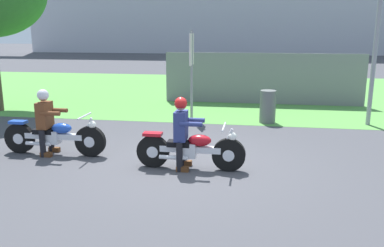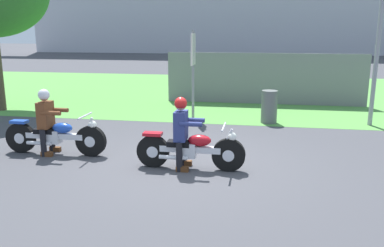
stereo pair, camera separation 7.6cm
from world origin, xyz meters
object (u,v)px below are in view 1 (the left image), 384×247
object	(u,v)px
trash_can	(268,107)
rider_lead	(182,127)
rider_follow	(46,117)
motorcycle_follow	(55,137)
motorcycle_lead	(191,149)
sign_banner	(192,61)

from	to	relation	value
trash_can	rider_lead	bearing A→B (deg)	-111.96
rider_follow	motorcycle_follow	bearing A→B (deg)	-0.80
trash_can	motorcycle_lead	bearing A→B (deg)	-109.96
motorcycle_lead	motorcycle_follow	world-z (taller)	motorcycle_follow
rider_follow	sign_banner	world-z (taller)	sign_banner
motorcycle_lead	rider_follow	size ratio (longest dim) A/B	1.49
motorcycle_follow	trash_can	world-z (taller)	trash_can
trash_can	rider_follow	bearing A→B (deg)	-141.18
rider_lead	motorcycle_follow	xyz separation A→B (m)	(-2.84, 0.43, -0.42)
motorcycle_lead	motorcycle_follow	xyz separation A→B (m)	(-3.01, 0.44, 0.01)
sign_banner	trash_can	bearing A→B (deg)	-3.78
trash_can	sign_banner	world-z (taller)	sign_banner
motorcycle_follow	motorcycle_lead	bearing A→B (deg)	-8.45
rider_lead	motorcycle_follow	distance (m)	2.90
motorcycle_lead	rider_lead	xyz separation A→B (m)	(-0.17, 0.00, 0.43)
trash_can	sign_banner	bearing A→B (deg)	176.22
motorcycle_lead	rider_follow	world-z (taller)	rider_follow
rider_lead	trash_can	bearing A→B (deg)	67.83
trash_can	sign_banner	distance (m)	2.56
motorcycle_lead	rider_follow	bearing A→B (deg)	171.95
motorcycle_follow	sign_banner	size ratio (longest dim) A/B	0.87
rider_follow	trash_can	size ratio (longest dim) A/B	1.51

